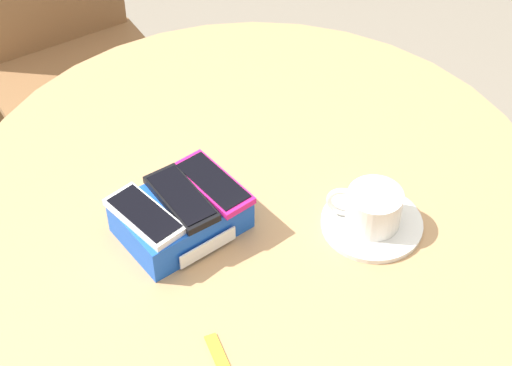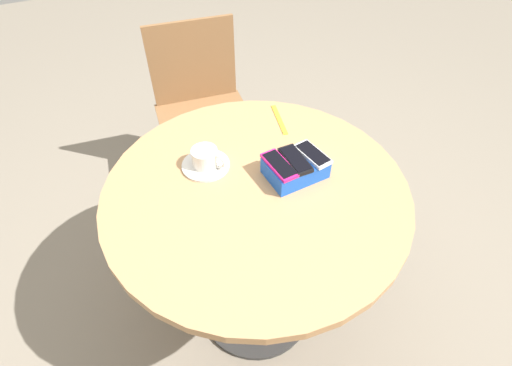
{
  "view_description": "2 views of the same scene",
  "coord_description": "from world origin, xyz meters",
  "px_view_note": "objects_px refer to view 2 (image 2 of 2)",
  "views": [
    {
      "loc": [
        -0.52,
        -0.76,
        1.66
      ],
      "look_at": [
        0.0,
        0.0,
        0.75
      ],
      "focal_mm": 60.0,
      "sensor_mm": 36.0,
      "label": 1
    },
    {
      "loc": [
        0.35,
        0.74,
        1.58
      ],
      "look_at": [
        0.0,
        0.0,
        0.75
      ],
      "focal_mm": 28.0,
      "sensor_mm": 36.0,
      "label": 2
    }
  ],
  "objects_px": {
    "phone_black": "(295,160)",
    "phone_magenta": "(279,164)",
    "coffee_cup": "(206,157)",
    "chair_far_side": "(203,113)",
    "round_table": "(256,218)",
    "lanyard_strap": "(279,119)",
    "phone_box": "(295,167)",
    "phone_white": "(312,154)",
    "saucer": "(206,165)"
  },
  "relations": [
    {
      "from": "phone_box",
      "to": "phone_magenta",
      "type": "height_order",
      "value": "phone_magenta"
    },
    {
      "from": "chair_far_side",
      "to": "phone_black",
      "type": "bearing_deg",
      "value": 92.26
    },
    {
      "from": "saucer",
      "to": "coffee_cup",
      "type": "xyz_separation_m",
      "value": [
        -0.0,
        0.0,
        0.03
      ]
    },
    {
      "from": "phone_magenta",
      "to": "coffee_cup",
      "type": "height_order",
      "value": "phone_magenta"
    },
    {
      "from": "saucer",
      "to": "chair_far_side",
      "type": "height_order",
      "value": "chair_far_side"
    },
    {
      "from": "phone_white",
      "to": "round_table",
      "type": "bearing_deg",
      "value": 0.48
    },
    {
      "from": "phone_white",
      "to": "phone_magenta",
      "type": "bearing_deg",
      "value": -1.18
    },
    {
      "from": "phone_black",
      "to": "chair_far_side",
      "type": "relative_size",
      "value": 0.15
    },
    {
      "from": "phone_white",
      "to": "coffee_cup",
      "type": "bearing_deg",
      "value": -27.32
    },
    {
      "from": "saucer",
      "to": "round_table",
      "type": "bearing_deg",
      "value": 123.69
    },
    {
      "from": "phone_white",
      "to": "phone_box",
      "type": "bearing_deg",
      "value": -2.27
    },
    {
      "from": "phone_box",
      "to": "phone_white",
      "type": "distance_m",
      "value": 0.07
    },
    {
      "from": "round_table",
      "to": "phone_white",
      "type": "xyz_separation_m",
      "value": [
        -0.19,
        -0.0,
        0.2
      ]
    },
    {
      "from": "phone_box",
      "to": "coffee_cup",
      "type": "bearing_deg",
      "value": -32.38
    },
    {
      "from": "round_table",
      "to": "phone_box",
      "type": "bearing_deg",
      "value": -178.32
    },
    {
      "from": "phone_magenta",
      "to": "saucer",
      "type": "height_order",
      "value": "phone_magenta"
    },
    {
      "from": "round_table",
      "to": "lanyard_strap",
      "type": "height_order",
      "value": "lanyard_strap"
    },
    {
      "from": "phone_white",
      "to": "lanyard_strap",
      "type": "xyz_separation_m",
      "value": [
        -0.03,
        -0.27,
        -0.06
      ]
    },
    {
      "from": "phone_box",
      "to": "phone_black",
      "type": "distance_m",
      "value": 0.03
    },
    {
      "from": "phone_black",
      "to": "phone_box",
      "type": "bearing_deg",
      "value": -125.35
    },
    {
      "from": "phone_black",
      "to": "phone_magenta",
      "type": "height_order",
      "value": "phone_black"
    },
    {
      "from": "phone_box",
      "to": "lanyard_strap",
      "type": "relative_size",
      "value": 1.03
    },
    {
      "from": "round_table",
      "to": "phone_box",
      "type": "distance_m",
      "value": 0.21
    },
    {
      "from": "coffee_cup",
      "to": "lanyard_strap",
      "type": "height_order",
      "value": "coffee_cup"
    },
    {
      "from": "phone_magenta",
      "to": "saucer",
      "type": "distance_m",
      "value": 0.24
    },
    {
      "from": "phone_white",
      "to": "lanyard_strap",
      "type": "relative_size",
      "value": 0.75
    },
    {
      "from": "phone_white",
      "to": "coffee_cup",
      "type": "relative_size",
      "value": 1.34
    },
    {
      "from": "round_table",
      "to": "lanyard_strap",
      "type": "distance_m",
      "value": 0.37
    },
    {
      "from": "phone_black",
      "to": "phone_magenta",
      "type": "bearing_deg",
      "value": -4.19
    },
    {
      "from": "coffee_cup",
      "to": "chair_far_side",
      "type": "xyz_separation_m",
      "value": [
        -0.2,
        -0.65,
        -0.32
      ]
    },
    {
      "from": "phone_black",
      "to": "coffee_cup",
      "type": "relative_size",
      "value": 1.31
    },
    {
      "from": "phone_magenta",
      "to": "coffee_cup",
      "type": "relative_size",
      "value": 1.41
    },
    {
      "from": "phone_white",
      "to": "phone_magenta",
      "type": "distance_m",
      "value": 0.11
    },
    {
      "from": "saucer",
      "to": "chair_far_side",
      "type": "xyz_separation_m",
      "value": [
        -0.2,
        -0.65,
        -0.28
      ]
    },
    {
      "from": "phone_black",
      "to": "phone_magenta",
      "type": "relative_size",
      "value": 0.94
    },
    {
      "from": "phone_box",
      "to": "phone_black",
      "type": "bearing_deg",
      "value": 54.65
    },
    {
      "from": "phone_magenta",
      "to": "chair_far_side",
      "type": "bearing_deg",
      "value": -91.57
    },
    {
      "from": "saucer",
      "to": "lanyard_strap",
      "type": "bearing_deg",
      "value": -160.2
    },
    {
      "from": "phone_box",
      "to": "lanyard_strap",
      "type": "xyz_separation_m",
      "value": [
        -0.09,
        -0.26,
        -0.03
      ]
    },
    {
      "from": "phone_box",
      "to": "phone_white",
      "type": "xyz_separation_m",
      "value": [
        -0.06,
        0.0,
        0.03
      ]
    },
    {
      "from": "phone_white",
      "to": "lanyard_strap",
      "type": "height_order",
      "value": "phone_white"
    },
    {
      "from": "lanyard_strap",
      "to": "chair_far_side",
      "type": "height_order",
      "value": "chair_far_side"
    },
    {
      "from": "phone_box",
      "to": "lanyard_strap",
      "type": "distance_m",
      "value": 0.28
    },
    {
      "from": "phone_black",
      "to": "coffee_cup",
      "type": "xyz_separation_m",
      "value": [
        0.23,
        -0.15,
        -0.02
      ]
    },
    {
      "from": "phone_magenta",
      "to": "coffee_cup",
      "type": "bearing_deg",
      "value": -39.91
    },
    {
      "from": "phone_box",
      "to": "phone_black",
      "type": "xyz_separation_m",
      "value": [
        0.0,
        0.0,
        0.03
      ]
    },
    {
      "from": "phone_box",
      "to": "phone_magenta",
      "type": "relative_size",
      "value": 1.31
    },
    {
      "from": "phone_box",
      "to": "coffee_cup",
      "type": "height_order",
      "value": "coffee_cup"
    },
    {
      "from": "round_table",
      "to": "chair_far_side",
      "type": "xyz_separation_m",
      "value": [
        -0.1,
        -0.8,
        -0.14
      ]
    },
    {
      "from": "coffee_cup",
      "to": "chair_far_side",
      "type": "bearing_deg",
      "value": -106.89
    }
  ]
}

